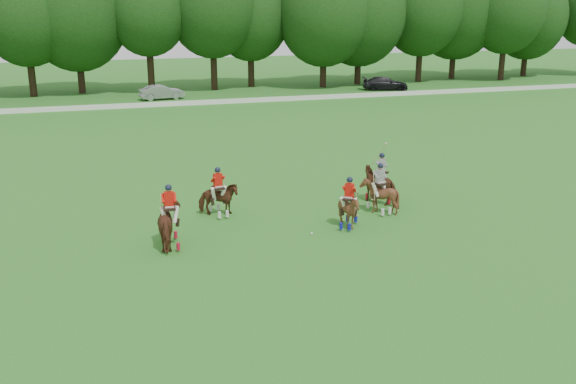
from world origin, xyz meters
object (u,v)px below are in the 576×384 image
object	(u,v)px
polo_stripe_a	(381,184)
polo_ball	(312,234)
polo_red_a	(170,224)
polo_red_b	(218,199)
polo_red_c	(349,210)
car_mid	(162,92)
car_right	(385,83)
polo_stripe_b	(379,195)

from	to	relation	value
polo_stripe_a	polo_ball	size ratio (longest dim) A/B	32.28
polo_stripe_a	polo_ball	xyz separation A→B (m)	(-4.55, -3.23, -0.82)
polo_red_a	polo_ball	distance (m)	5.66
polo_red_b	polo_red_c	distance (m)	5.78
car_mid	polo_red_b	bearing A→B (deg)	168.66
polo_red_c	car_right	bearing A→B (deg)	62.51
car_mid	polo_ball	size ratio (longest dim) A/B	47.01
polo_red_a	polo_stripe_b	bearing A→B (deg)	8.54
car_right	polo_red_a	bearing A→B (deg)	161.09
polo_red_b	polo_red_c	xyz separation A→B (m)	(4.86, -3.13, -0.00)
polo_ball	car_mid	bearing A→B (deg)	91.98
car_right	polo_red_b	bearing A→B (deg)	161.39
polo_red_c	polo_red_a	bearing A→B (deg)	179.81
polo_red_a	polo_red_c	bearing A→B (deg)	-0.19
car_right	polo_ball	xyz separation A→B (m)	(-22.32, -39.87, -0.65)
polo_red_a	car_right	bearing A→B (deg)	54.76
car_right	polo_stripe_b	size ratio (longest dim) A/B	2.11
polo_red_c	polo_ball	distance (m)	1.93
polo_red_a	polo_stripe_b	size ratio (longest dim) A/B	1.08
polo_stripe_a	polo_stripe_b	xyz separation A→B (m)	(-0.75, -1.44, -0.04)
car_mid	car_right	size ratio (longest dim) A/B	0.88
polo_red_b	polo_ball	world-z (taller)	polo_red_b
polo_red_b	polo_stripe_a	distance (m)	7.66
car_mid	polo_stripe_a	xyz separation A→B (m)	(5.93, -36.65, 0.16)
polo_red_a	polo_ball	size ratio (longest dim) A/B	27.46
polo_stripe_b	polo_ball	world-z (taller)	polo_stripe_b
polo_red_a	polo_red_b	bearing A→B (deg)	51.39
car_mid	polo_red_b	world-z (taller)	polo_red_b
polo_red_a	polo_ball	world-z (taller)	polo_red_a
car_right	polo_ball	size ratio (longest dim) A/B	53.49
polo_stripe_b	polo_red_a	bearing A→B (deg)	-171.46
polo_red_b	polo_stripe_a	xyz separation A→B (m)	(7.65, -0.26, 0.09)
polo_red_c	polo_ball	xyz separation A→B (m)	(-1.75, -0.36, -0.73)
polo_red_a	polo_red_c	size ratio (longest dim) A/B	1.13
car_mid	polo_stripe_b	distance (m)	38.44
polo_red_a	car_mid	bearing A→B (deg)	83.92
car_right	polo_red_c	xyz separation A→B (m)	(-20.56, -39.52, 0.07)
car_right	polo_red_c	bearing A→B (deg)	168.84
car_right	car_mid	bearing A→B (deg)	106.33
car_mid	polo_ball	bearing A→B (deg)	173.35
car_mid	polo_stripe_b	world-z (taller)	polo_stripe_b
polo_stripe_b	car_right	bearing A→B (deg)	64.07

